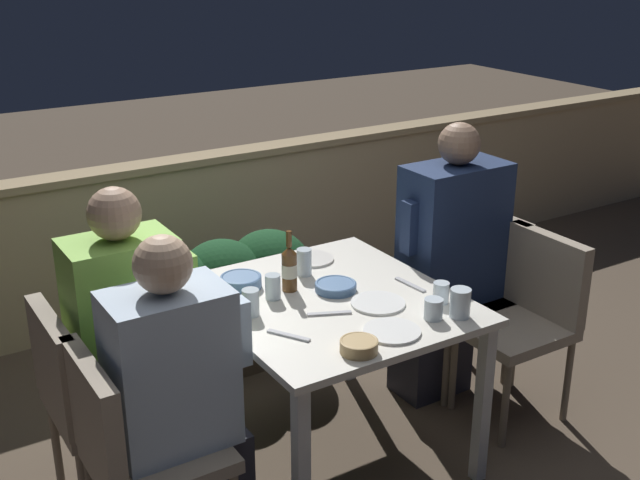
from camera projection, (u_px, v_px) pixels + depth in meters
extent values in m
plane|color=brown|center=(330.00, 452.00, 3.43)|extent=(16.00, 16.00, 0.00)
cube|color=tan|center=(172.00, 239.00, 4.61)|extent=(9.00, 0.14, 0.86)
cube|color=tan|center=(167.00, 164.00, 4.45)|extent=(9.00, 0.18, 0.04)
cube|color=silver|center=(330.00, 301.00, 3.18)|extent=(0.93, 1.03, 0.03)
cube|color=silver|center=(301.00, 474.00, 2.73)|extent=(0.05, 0.05, 0.70)
cube|color=silver|center=(483.00, 404.00, 3.15)|extent=(0.05, 0.05, 0.70)
cube|color=silver|center=(191.00, 360.00, 3.47)|extent=(0.05, 0.05, 0.70)
cube|color=silver|center=(350.00, 315.00, 3.88)|extent=(0.05, 0.05, 0.70)
cube|color=brown|center=(226.00, 339.00, 4.09)|extent=(0.97, 0.36, 0.28)
ellipsoid|color=#194723|center=(173.00, 293.00, 3.84)|extent=(0.44, 0.47, 0.41)
ellipsoid|color=#194723|center=(223.00, 281.00, 3.98)|extent=(0.44, 0.47, 0.41)
ellipsoid|color=#194723|center=(270.00, 270.00, 4.11)|extent=(0.44, 0.47, 0.41)
cube|color=gray|center=(157.00, 454.00, 2.70)|extent=(0.44, 0.44, 0.05)
cube|color=gray|center=(93.00, 416.00, 2.53)|extent=(0.06, 0.44, 0.38)
cylinder|color=#7F705B|center=(191.00, 462.00, 3.03)|extent=(0.03, 0.03, 0.41)
cube|color=silver|center=(171.00, 369.00, 2.63)|extent=(0.40, 0.26, 0.56)
cube|color=silver|center=(238.00, 332.00, 2.73)|extent=(0.07, 0.07, 0.24)
sphere|color=tan|center=(163.00, 264.00, 2.50)|extent=(0.19, 0.19, 0.19)
cube|color=gray|center=(114.00, 402.00, 3.00)|extent=(0.44, 0.44, 0.05)
cube|color=gray|center=(54.00, 365.00, 2.83)|extent=(0.06, 0.44, 0.38)
cylinder|color=#7F705B|center=(185.00, 463.00, 3.03)|extent=(0.03, 0.03, 0.41)
cylinder|color=#7F705B|center=(56.00, 444.00, 3.14)|extent=(0.03, 0.03, 0.41)
cylinder|color=#7F705B|center=(149.00, 415.00, 3.33)|extent=(0.03, 0.03, 0.41)
cube|color=#282833|center=(161.00, 434.00, 3.16)|extent=(0.27, 0.23, 0.46)
cube|color=#8CCC4C|center=(124.00, 318.00, 2.92)|extent=(0.39, 0.26, 0.61)
cube|color=#8CCC4C|center=(187.00, 285.00, 3.02)|extent=(0.07, 0.07, 0.24)
sphere|color=tan|center=(114.00, 214.00, 2.78)|extent=(0.19, 0.19, 0.19)
cube|color=gray|center=(510.00, 328.00, 3.56)|extent=(0.44, 0.44, 0.05)
cube|color=gray|center=(546.00, 275.00, 3.58)|extent=(0.06, 0.44, 0.38)
cylinder|color=#7F705B|center=(505.00, 405.00, 3.40)|extent=(0.03, 0.03, 0.41)
cylinder|color=#7F705B|center=(567.00, 380.00, 3.59)|extent=(0.03, 0.03, 0.41)
cylinder|color=#7F705B|center=(446.00, 367.00, 3.70)|extent=(0.03, 0.03, 0.41)
cylinder|color=#7F705B|center=(507.00, 346.00, 3.89)|extent=(0.03, 0.03, 0.41)
cube|color=gray|center=(460.00, 300.00, 3.84)|extent=(0.44, 0.44, 0.05)
cube|color=gray|center=(494.00, 250.00, 3.86)|extent=(0.06, 0.44, 0.38)
cylinder|color=#7F705B|center=(453.00, 369.00, 3.68)|extent=(0.03, 0.03, 0.41)
cylinder|color=#7F705B|center=(514.00, 348.00, 3.87)|extent=(0.03, 0.03, 0.41)
cylinder|color=#7F705B|center=(403.00, 336.00, 3.98)|extent=(0.03, 0.03, 0.41)
cylinder|color=#7F705B|center=(461.00, 318.00, 4.17)|extent=(0.03, 0.03, 0.41)
cube|color=#282833|center=(431.00, 346.00, 3.83)|extent=(0.33, 0.23, 0.46)
cube|color=navy|center=(454.00, 234.00, 3.68)|extent=(0.48, 0.26, 0.66)
cube|color=navy|center=(411.00, 227.00, 3.53)|extent=(0.07, 0.07, 0.24)
sphere|color=#99755B|center=(459.00, 144.00, 3.53)|extent=(0.19, 0.19, 0.19)
cylinder|color=brown|center=(289.00, 272.00, 3.21)|extent=(0.06, 0.06, 0.16)
cylinder|color=beige|center=(289.00, 270.00, 3.21)|extent=(0.06, 0.06, 0.06)
cone|color=brown|center=(289.00, 250.00, 3.18)|extent=(0.06, 0.06, 0.03)
cylinder|color=brown|center=(289.00, 239.00, 3.16)|extent=(0.02, 0.02, 0.07)
cylinder|color=white|center=(392.00, 331.00, 2.90)|extent=(0.21, 0.21, 0.01)
cylinder|color=silver|center=(311.00, 259.00, 3.54)|extent=(0.20, 0.20, 0.01)
cylinder|color=white|center=(378.00, 303.00, 3.12)|extent=(0.21, 0.21, 0.01)
cylinder|color=tan|center=(359.00, 346.00, 2.75)|extent=(0.13, 0.13, 0.04)
torus|color=tan|center=(359.00, 342.00, 2.75)|extent=(0.13, 0.13, 0.01)
cylinder|color=#4C709E|center=(241.00, 282.00, 3.26)|extent=(0.17, 0.17, 0.05)
torus|color=#4C709E|center=(241.00, 277.00, 3.25)|extent=(0.17, 0.17, 0.01)
cylinder|color=#4C709E|center=(336.00, 287.00, 3.23)|extent=(0.17, 0.17, 0.03)
torus|color=#4C709E|center=(336.00, 284.00, 3.23)|extent=(0.17, 0.17, 0.01)
cylinder|color=silver|center=(273.00, 287.00, 3.15)|extent=(0.06, 0.06, 0.10)
cylinder|color=silver|center=(441.00, 293.00, 3.12)|extent=(0.06, 0.06, 0.08)
cylinder|color=silver|center=(460.00, 303.00, 3.00)|extent=(0.08, 0.08, 0.11)
cylinder|color=silver|center=(251.00, 302.00, 3.01)|extent=(0.06, 0.06, 0.10)
cylinder|color=silver|center=(304.00, 262.00, 3.37)|extent=(0.06, 0.06, 0.12)
cylinder|color=silver|center=(433.00, 309.00, 2.99)|extent=(0.07, 0.07, 0.08)
cube|color=silver|center=(329.00, 313.00, 3.03)|extent=(0.16, 0.09, 0.01)
cube|color=silver|center=(410.00, 285.00, 3.28)|extent=(0.03, 0.17, 0.01)
cube|color=silver|center=(289.00, 335.00, 2.87)|extent=(0.10, 0.16, 0.01)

